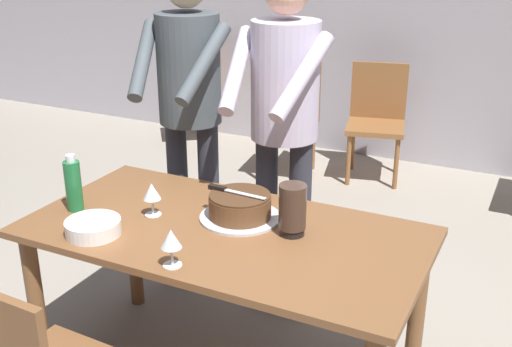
% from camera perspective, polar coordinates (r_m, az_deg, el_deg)
% --- Properties ---
extents(back_wall, '(10.00, 0.12, 2.70)m').
position_cam_1_polar(back_wall, '(5.37, 14.57, 15.02)').
color(back_wall, '#ADA8B2').
rests_on(back_wall, ground_plane).
extents(main_dining_table, '(1.62, 0.83, 0.75)m').
position_cam_1_polar(main_dining_table, '(2.59, -2.89, -7.28)').
color(main_dining_table, brown).
rests_on(main_dining_table, ground_plane).
extents(cake_on_platter, '(0.34, 0.34, 0.11)m').
position_cam_1_polar(cake_on_platter, '(2.61, -1.46, -3.10)').
color(cake_on_platter, silver).
rests_on(cake_on_platter, main_dining_table).
extents(cake_knife, '(0.27, 0.04, 0.02)m').
position_cam_1_polar(cake_knife, '(2.62, -2.82, -1.48)').
color(cake_knife, silver).
rests_on(cake_knife, cake_on_platter).
extents(plate_stack, '(0.22, 0.22, 0.06)m').
position_cam_1_polar(plate_stack, '(2.57, -14.58, -4.75)').
color(plate_stack, white).
rests_on(plate_stack, main_dining_table).
extents(wine_glass_near, '(0.08, 0.08, 0.14)m').
position_cam_1_polar(wine_glass_near, '(2.25, -7.72, -6.01)').
color(wine_glass_near, silver).
rests_on(wine_glass_near, main_dining_table).
extents(wine_glass_far, '(0.08, 0.08, 0.14)m').
position_cam_1_polar(wine_glass_far, '(2.65, -9.45, -1.72)').
color(wine_glass_far, silver).
rests_on(wine_glass_far, main_dining_table).
extents(water_bottle, '(0.07, 0.07, 0.25)m').
position_cam_1_polar(water_bottle, '(2.78, -16.26, -0.99)').
color(water_bottle, '#1E6B38').
rests_on(water_bottle, main_dining_table).
extents(hurricane_lamp, '(0.11, 0.11, 0.21)m').
position_cam_1_polar(hurricane_lamp, '(2.46, 3.33, -3.28)').
color(hurricane_lamp, black).
rests_on(hurricane_lamp, main_dining_table).
extents(person_cutting_cake, '(0.47, 0.55, 1.72)m').
position_cam_1_polar(person_cutting_cake, '(2.96, 2.54, 5.55)').
color(person_cutting_cake, '#2D2D38').
rests_on(person_cutting_cake, ground_plane).
extents(person_standing_beside, '(0.46, 0.57, 1.72)m').
position_cam_1_polar(person_standing_beside, '(3.23, -6.08, 6.81)').
color(person_standing_beside, '#2D2D38').
rests_on(person_standing_beside, ground_plane).
extents(background_chair_0, '(0.50, 0.50, 0.90)m').
position_cam_1_polar(background_chair_0, '(4.99, 3.66, 5.14)').
color(background_chair_0, brown).
rests_on(background_chair_0, ground_plane).
extents(background_chair_1, '(0.62, 0.62, 0.90)m').
position_cam_1_polar(background_chair_1, '(5.90, -5.12, 7.64)').
color(background_chair_1, brown).
rests_on(background_chair_1, ground_plane).
extents(background_chair_2, '(0.53, 0.53, 0.90)m').
position_cam_1_polar(background_chair_2, '(5.07, 10.90, 5.07)').
color(background_chair_2, brown).
rests_on(background_chair_2, ground_plane).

